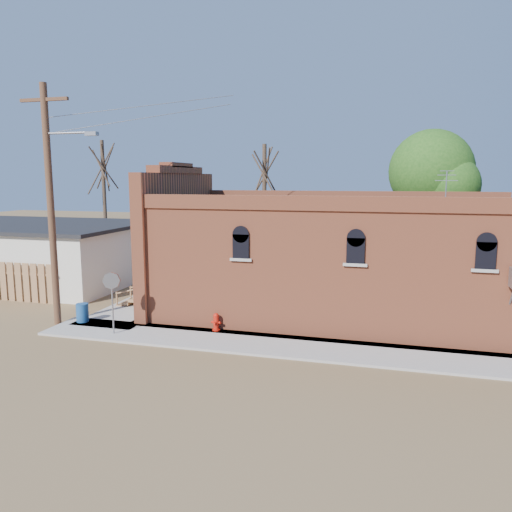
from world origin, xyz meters
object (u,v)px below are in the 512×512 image
(stop_sign, at_px, (112,287))
(utility_pole, at_px, (52,200))
(fire_hydrant, at_px, (216,322))
(brick_bar, at_px, (328,258))
(trash_barrel, at_px, (82,313))

(stop_sign, bearing_deg, utility_pole, 160.50)
(fire_hydrant, xyz_separation_m, stop_sign, (-3.43, -1.30, 1.40))
(stop_sign, bearing_deg, brick_bar, 30.26)
(fire_hydrant, distance_m, stop_sign, 3.92)
(brick_bar, height_order, stop_sign, brick_bar)
(stop_sign, bearing_deg, fire_hydrant, 15.46)
(brick_bar, height_order, trash_barrel, brick_bar)
(fire_hydrant, distance_m, trash_barrel, 5.40)
(utility_pole, distance_m, stop_sign, 4.15)
(brick_bar, xyz_separation_m, trash_barrel, (-8.94, -3.99, -1.90))
(fire_hydrant, height_order, stop_sign, stop_sign)
(brick_bar, bearing_deg, stop_sign, -144.36)
(fire_hydrant, height_order, trash_barrel, trash_barrel)
(utility_pole, distance_m, fire_hydrant, 7.64)
(brick_bar, relative_size, fire_hydrant, 25.08)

